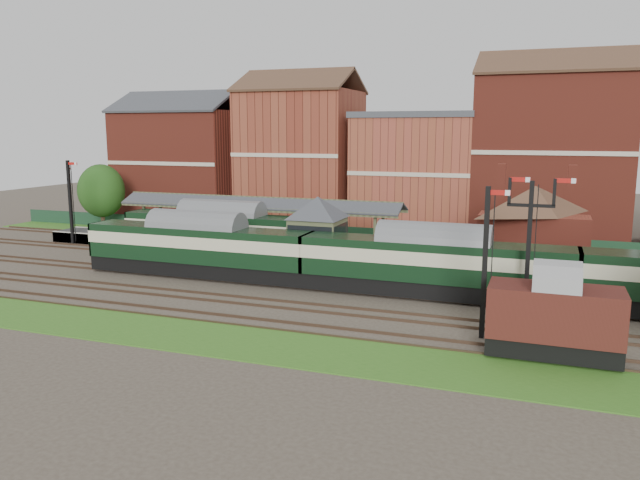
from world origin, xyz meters
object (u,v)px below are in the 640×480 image
(semaphore_bracket, at_px, (530,240))
(platform_railcar, at_px, (222,231))
(dmu_train, at_px, (433,263))
(goods_van_a, at_px, (554,316))
(signal_box, at_px, (318,234))

(semaphore_bracket, xyz_separation_m, platform_railcar, (-24.86, 9.00, -2.25))
(dmu_train, height_order, goods_van_a, dmu_train)
(dmu_train, xyz_separation_m, platform_railcar, (-18.98, 6.50, 0.02))
(dmu_train, height_order, platform_railcar, platform_railcar)
(semaphore_bracket, xyz_separation_m, dmu_train, (-5.87, 2.50, -2.27))
(signal_box, distance_m, dmu_train, 9.76)
(platform_railcar, bearing_deg, goods_van_a, -30.51)
(semaphore_bracket, bearing_deg, signal_box, 159.08)
(platform_railcar, bearing_deg, semaphore_bracket, -19.90)
(semaphore_bracket, relative_size, platform_railcar, 0.46)
(semaphore_bracket, height_order, platform_railcar, semaphore_bracket)
(signal_box, bearing_deg, dmu_train, -19.53)
(semaphore_bracket, relative_size, dmu_train, 0.16)
(dmu_train, xyz_separation_m, goods_van_a, (7.32, -9.00, -0.26))
(dmu_train, relative_size, goods_van_a, 8.60)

